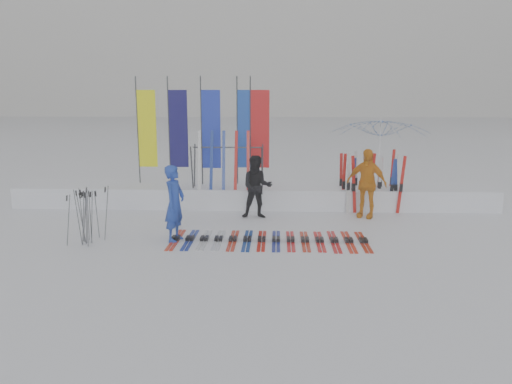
{
  "coord_description": "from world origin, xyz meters",
  "views": [
    {
      "loc": [
        0.69,
        -10.01,
        3.32
      ],
      "look_at": [
        0.2,
        1.6,
        1.0
      ],
      "focal_mm": 35.0,
      "sensor_mm": 36.0,
      "label": 1
    }
  ],
  "objects_px": {
    "person_blue": "(175,203)",
    "tent_canopy": "(379,160)",
    "person_black": "(257,187)",
    "person_yellow": "(366,183)",
    "ski_row": "(269,240)",
    "ski_rack": "(228,161)"
  },
  "relations": [
    {
      "from": "person_black",
      "to": "ski_row",
      "type": "relative_size",
      "value": 0.38
    },
    {
      "from": "person_yellow",
      "to": "ski_rack",
      "type": "bearing_deg",
      "value": -166.37
    },
    {
      "from": "person_yellow",
      "to": "ski_row",
      "type": "bearing_deg",
      "value": -110.05
    },
    {
      "from": "person_blue",
      "to": "person_yellow",
      "type": "height_order",
      "value": "person_yellow"
    },
    {
      "from": "person_yellow",
      "to": "person_blue",
      "type": "bearing_deg",
      "value": -125.58
    },
    {
      "from": "person_blue",
      "to": "person_black",
      "type": "distance_m",
      "value": 2.82
    },
    {
      "from": "person_black",
      "to": "ski_row",
      "type": "bearing_deg",
      "value": -83.91
    },
    {
      "from": "person_blue",
      "to": "ski_rack",
      "type": "relative_size",
      "value": 0.85
    },
    {
      "from": "person_yellow",
      "to": "tent_canopy",
      "type": "xyz_separation_m",
      "value": [
        0.68,
        1.85,
        0.39
      ]
    },
    {
      "from": "person_yellow",
      "to": "ski_row",
      "type": "distance_m",
      "value": 3.6
    },
    {
      "from": "person_black",
      "to": "ski_rack",
      "type": "xyz_separation_m",
      "value": [
        -0.89,
        1.14,
        0.54
      ]
    },
    {
      "from": "ski_row",
      "to": "person_blue",
      "type": "bearing_deg",
      "value": -179.01
    },
    {
      "from": "person_blue",
      "to": "ski_rack",
      "type": "xyz_separation_m",
      "value": [
        0.88,
        3.33,
        0.52
      ]
    },
    {
      "from": "ski_row",
      "to": "tent_canopy",
      "type": "bearing_deg",
      "value": 52.34
    },
    {
      "from": "person_black",
      "to": "tent_canopy",
      "type": "bearing_deg",
      "value": 26.16
    },
    {
      "from": "person_black",
      "to": "person_yellow",
      "type": "height_order",
      "value": "person_yellow"
    },
    {
      "from": "person_blue",
      "to": "tent_canopy",
      "type": "xyz_separation_m",
      "value": [
        5.38,
        4.24,
        0.45
      ]
    },
    {
      "from": "person_yellow",
      "to": "ski_row",
      "type": "xyz_separation_m",
      "value": [
        -2.57,
        -2.35,
        -0.9
      ]
    },
    {
      "from": "person_blue",
      "to": "ski_rack",
      "type": "height_order",
      "value": "ski_rack"
    },
    {
      "from": "person_blue",
      "to": "person_yellow",
      "type": "distance_m",
      "value": 5.28
    },
    {
      "from": "person_blue",
      "to": "person_yellow",
      "type": "relative_size",
      "value": 0.93
    },
    {
      "from": "ski_row",
      "to": "ski_rack",
      "type": "distance_m",
      "value": 3.78
    }
  ]
}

